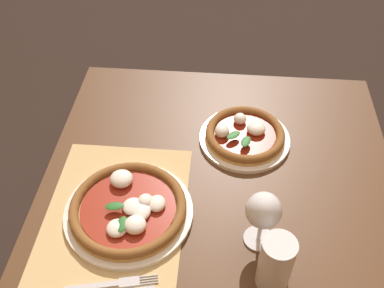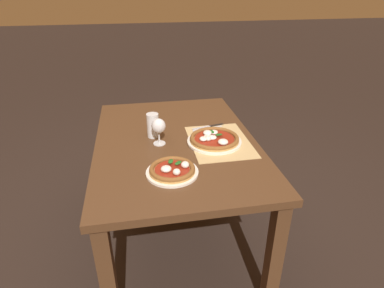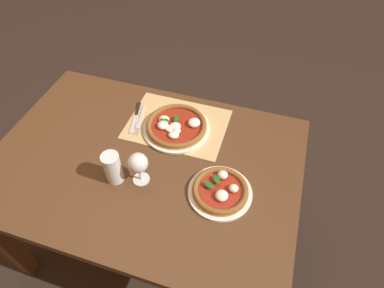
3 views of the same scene
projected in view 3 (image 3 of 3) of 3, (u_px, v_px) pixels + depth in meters
name	position (u px, v px, depth m)	size (l,w,h in m)	color
ground_plane	(158.00, 235.00, 1.95)	(24.00, 24.00, 0.00)	black
dining_table	(146.00, 173.00, 1.47)	(1.34, 0.93, 0.74)	#4C301C
paper_placemat	(177.00, 124.00, 1.53)	(0.46, 0.34, 0.00)	tan
pizza_near	(176.00, 126.00, 1.49)	(0.31, 0.31, 0.05)	silver
pizza_far	(220.00, 191.00, 1.27)	(0.26, 0.26, 0.05)	silver
wine_glass	(138.00, 164.00, 1.25)	(0.08, 0.08, 0.16)	silver
pint_glass	(113.00, 168.00, 1.28)	(0.07, 0.07, 0.15)	silver
fork	(140.00, 120.00, 1.55)	(0.06, 0.20, 0.00)	#B7B7BC
knife	(135.00, 117.00, 1.56)	(0.06, 0.21, 0.01)	black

